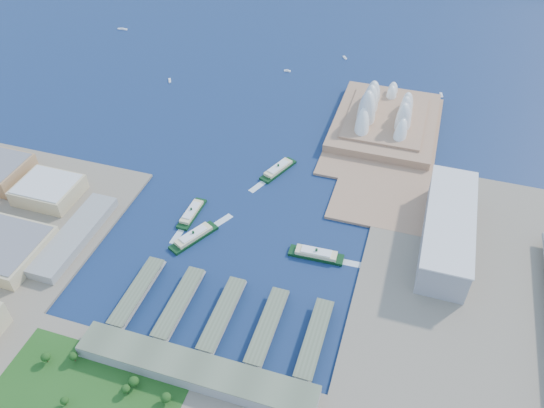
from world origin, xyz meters
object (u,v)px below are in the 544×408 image
(opera_house, at_px, (388,106))
(ferry_a, at_px, (191,212))
(ferry_c, at_px, (193,235))
(ferry_b, at_px, (278,168))
(toaster_building, at_px, (448,229))
(ferry_d, at_px, (316,253))

(opera_house, xyz_separation_m, ferry_a, (-173.33, -237.49, -27.24))
(ferry_a, xyz_separation_m, ferry_c, (17.07, -33.10, 0.47))
(ferry_a, xyz_separation_m, ferry_b, (66.75, 101.87, 0.33))
(toaster_building, height_order, ferry_d, toaster_building)
(toaster_building, relative_size, ferry_a, 3.08)
(toaster_building, xyz_separation_m, ferry_c, (-246.26, -70.60, -15.27))
(opera_house, distance_m, ferry_b, 174.58)
(toaster_building, bearing_deg, opera_house, 114.23)
(toaster_building, relative_size, ferry_c, 2.80)
(ferry_b, xyz_separation_m, ferry_d, (76.62, -120.85, 0.10))
(toaster_building, height_order, ferry_a, toaster_building)
(opera_house, distance_m, ferry_d, 259.61)
(opera_house, relative_size, ferry_d, 3.28)
(ferry_b, distance_m, ferry_d, 143.10)
(opera_house, relative_size, toaster_building, 1.16)
(toaster_building, relative_size, ferry_d, 2.82)
(ferry_b, height_order, ferry_d, ferry_d)
(ferry_a, relative_size, ferry_c, 0.91)
(toaster_building, distance_m, ferry_a, 266.45)
(opera_house, relative_size, ferry_a, 3.57)
(ferry_a, distance_m, ferry_c, 37.25)
(toaster_building, distance_m, ferry_b, 207.43)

